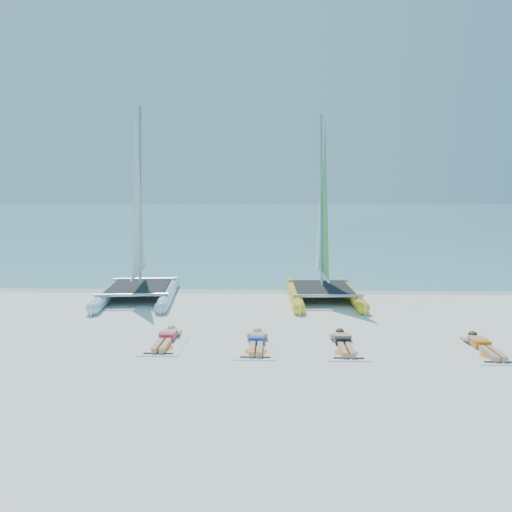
{
  "coord_description": "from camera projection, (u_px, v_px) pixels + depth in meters",
  "views": [
    {
      "loc": [
        0.32,
        -13.37,
        3.83
      ],
      "look_at": [
        -0.15,
        1.2,
        1.89
      ],
      "focal_mm": 35.0,
      "sensor_mm": 36.0,
      "label": 1
    }
  ],
  "objects": [
    {
      "name": "ground",
      "position": [
        260.0,
        330.0,
        13.76
      ],
      "size": [
        140.0,
        140.0,
        0.0
      ],
      "primitive_type": "plane",
      "color": "silver",
      "rests_on": "ground"
    },
    {
      "name": "sea",
      "position": [
        270.0,
        215.0,
        76.17
      ],
      "size": [
        140.0,
        115.0,
        0.01
      ],
      "primitive_type": "cube",
      "color": "#75B4C3",
      "rests_on": "ground"
    },
    {
      "name": "wet_sand_strip",
      "position": [
        264.0,
        290.0,
        19.21
      ],
      "size": [
        140.0,
        1.4,
        0.01
      ],
      "primitive_type": "cube",
      "color": "silver",
      "rests_on": "ground"
    },
    {
      "name": "catamaran_blue",
      "position": [
        138.0,
        239.0,
        17.51
      ],
      "size": [
        2.99,
        5.42,
        7.09
      ],
      "rotation": [
        0.0,
        0.0,
        0.1
      ],
      "color": "#A5CAD9",
      "rests_on": "ground"
    },
    {
      "name": "catamaran_yellow",
      "position": [
        322.0,
        238.0,
        17.8
      ],
      "size": [
        2.49,
        5.35,
        6.77
      ],
      "rotation": [
        0.0,
        0.0,
        0.03
      ],
      "color": "yellow",
      "rests_on": "ground"
    },
    {
      "name": "towel_a",
      "position": [
        165.0,
        344.0,
        12.43
      ],
      "size": [
        1.0,
        1.85,
        0.02
      ],
      "primitive_type": "cube",
      "color": "white",
      "rests_on": "ground"
    },
    {
      "name": "sunbather_a",
      "position": [
        166.0,
        338.0,
        12.61
      ],
      "size": [
        0.37,
        1.73,
        0.26
      ],
      "color": "tan",
      "rests_on": "towel_a"
    },
    {
      "name": "towel_b",
      "position": [
        256.0,
        347.0,
        12.17
      ],
      "size": [
        1.0,
        1.85,
        0.02
      ],
      "primitive_type": "cube",
      "color": "white",
      "rests_on": "ground"
    },
    {
      "name": "sunbather_b",
      "position": [
        257.0,
        341.0,
        12.34
      ],
      "size": [
        0.37,
        1.73,
        0.26
      ],
      "color": "tan",
      "rests_on": "towel_b"
    },
    {
      "name": "towel_c",
      "position": [
        344.0,
        348.0,
        12.1
      ],
      "size": [
        1.0,
        1.85,
        0.02
      ],
      "primitive_type": "cube",
      "color": "white",
      "rests_on": "ground"
    },
    {
      "name": "sunbather_c",
      "position": [
        343.0,
        342.0,
        12.28
      ],
      "size": [
        0.37,
        1.73,
        0.26
      ],
      "color": "tan",
      "rests_on": "towel_c"
    },
    {
      "name": "towel_d",
      "position": [
        486.0,
        352.0,
        11.85
      ],
      "size": [
        1.0,
        1.85,
        0.02
      ],
      "primitive_type": "cube",
      "color": "white",
      "rests_on": "ground"
    },
    {
      "name": "sunbather_d",
      "position": [
        483.0,
        345.0,
        12.02
      ],
      "size": [
        0.37,
        1.73,
        0.26
      ],
      "color": "tan",
      "rests_on": "towel_d"
    }
  ]
}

